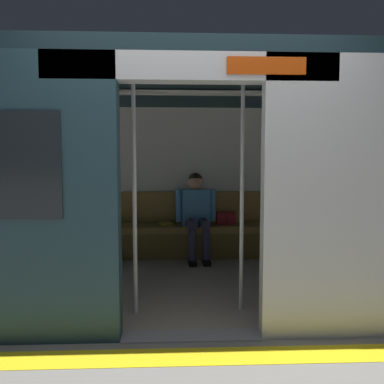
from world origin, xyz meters
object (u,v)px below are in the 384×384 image
object	(u,v)px
handbag	(226,218)
grab_pole_far	(242,195)
book	(166,223)
grab_pole_door	(135,195)
person_seated	(196,210)
bench_seat	(184,233)
train_car	(179,146)

from	to	relation	value
handbag	grab_pole_far	world-z (taller)	grab_pole_far
book	grab_pole_door	distance (m)	2.12
grab_pole_far	person_seated	bearing A→B (deg)	-80.73
bench_seat	book	world-z (taller)	book
person_seated	grab_pole_door	bearing A→B (deg)	71.49
book	grab_pole_far	world-z (taller)	grab_pole_far
person_seated	grab_pole_far	world-z (taller)	grab_pole_far
train_car	bench_seat	distance (m)	1.60
book	grab_pole_door	size ratio (longest dim) A/B	0.11
bench_seat	grab_pole_far	bearing A→B (deg)	103.79
handbag	bench_seat	bearing A→B (deg)	6.54
bench_seat	grab_pole_far	size ratio (longest dim) A/B	1.30
person_seated	handbag	distance (m)	0.46
train_car	grab_pole_far	distance (m)	1.06
train_car	person_seated	xyz separation A→B (m)	(-0.24, -1.05, -0.83)
train_car	grab_pole_door	size ratio (longest dim) A/B	3.07
person_seated	grab_pole_far	xyz separation A→B (m)	(-0.30, 1.85, 0.37)
handbag	book	xyz separation A→B (m)	(0.85, -0.02, -0.07)
train_car	grab_pole_far	size ratio (longest dim) A/B	3.07
train_car	grab_pole_far	world-z (taller)	train_car
train_car	grab_pole_door	world-z (taller)	train_car
book	grab_pole_far	distance (m)	2.20
bench_seat	grab_pole_door	distance (m)	2.11
handbag	grab_pole_door	world-z (taller)	grab_pole_door
bench_seat	grab_pole_door	xyz separation A→B (m)	(0.47, 1.94, 0.70)
bench_seat	grab_pole_far	distance (m)	2.08
train_car	bench_seat	size ratio (longest dim) A/B	2.37
grab_pole_door	person_seated	bearing A→B (deg)	-108.51
book	handbag	bearing A→B (deg)	159.53
bench_seat	grab_pole_door	bearing A→B (deg)	76.47
book	train_car	bearing A→B (deg)	79.68
grab_pole_door	grab_pole_far	xyz separation A→B (m)	(-0.93, -0.04, 0.00)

